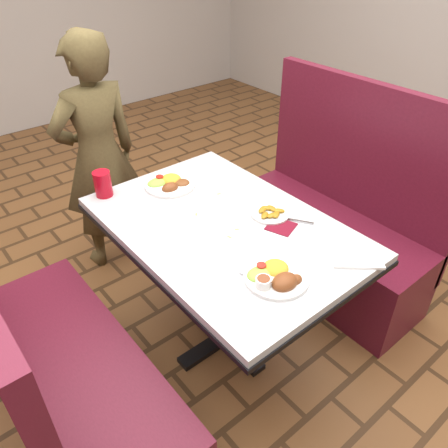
% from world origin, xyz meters
% --- Properties ---
extents(dining_table, '(0.81, 1.21, 0.75)m').
position_xyz_m(dining_table, '(0.00, 0.00, 0.65)').
color(dining_table, silver).
rests_on(dining_table, ground).
extents(booth_bench_left, '(0.47, 1.20, 1.17)m').
position_xyz_m(booth_bench_left, '(-0.80, 0.00, 0.33)').
color(booth_bench_left, maroon).
rests_on(booth_bench_left, ground).
extents(booth_bench_right, '(0.47, 1.20, 1.17)m').
position_xyz_m(booth_bench_right, '(0.80, 0.00, 0.33)').
color(booth_bench_right, maroon).
rests_on(booth_bench_right, ground).
extents(diner_person, '(0.53, 0.36, 1.41)m').
position_xyz_m(diner_person, '(-0.09, 1.02, 0.70)').
color(diner_person, brown).
rests_on(diner_person, ground).
extents(near_dinner_plate, '(0.24, 0.24, 0.07)m').
position_xyz_m(near_dinner_plate, '(-0.08, -0.39, 0.78)').
color(near_dinner_plate, white).
rests_on(near_dinner_plate, dining_table).
extents(far_dinner_plate, '(0.25, 0.25, 0.06)m').
position_xyz_m(far_dinner_plate, '(0.00, 0.43, 0.77)').
color(far_dinner_plate, white).
rests_on(far_dinner_plate, dining_table).
extents(plantain_plate, '(0.17, 0.17, 0.03)m').
position_xyz_m(plantain_plate, '(0.20, -0.08, 0.76)').
color(plantain_plate, white).
rests_on(plantain_plate, dining_table).
extents(maroon_napkin, '(0.14, 0.14, 0.00)m').
position_xyz_m(maroon_napkin, '(0.18, -0.17, 0.75)').
color(maroon_napkin, maroon).
rests_on(maroon_napkin, dining_table).
extents(spoon_utensil, '(0.08, 0.12, 0.00)m').
position_xyz_m(spoon_utensil, '(0.26, -0.19, 0.76)').
color(spoon_utensil, silver).
rests_on(spoon_utensil, dining_table).
extents(red_tumbler, '(0.08, 0.08, 0.12)m').
position_xyz_m(red_tumbler, '(-0.29, 0.55, 0.81)').
color(red_tumbler, '#B40C1B').
rests_on(red_tumbler, dining_table).
extents(paper_napkin, '(0.24, 0.24, 0.01)m').
position_xyz_m(paper_napkin, '(0.25, -0.50, 0.76)').
color(paper_napkin, white).
rests_on(paper_napkin, dining_table).
extents(knife_utensil, '(0.03, 0.18, 0.00)m').
position_xyz_m(knife_utensil, '(-0.05, -0.36, 0.76)').
color(knife_utensil, '#BDBCC1').
rests_on(knife_utensil, dining_table).
extents(fork_utensil, '(0.04, 0.15, 0.00)m').
position_xyz_m(fork_utensil, '(-0.14, -0.35, 0.76)').
color(fork_utensil, '#BDBDC1').
rests_on(fork_utensil, dining_table).
extents(lettuce_shreds, '(0.28, 0.32, 0.00)m').
position_xyz_m(lettuce_shreds, '(0.04, 0.06, 0.75)').
color(lettuce_shreds, '#9CC850').
rests_on(lettuce_shreds, dining_table).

